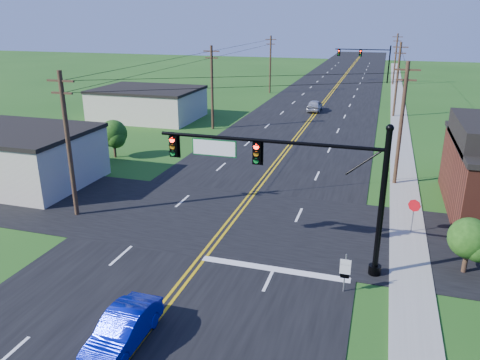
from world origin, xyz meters
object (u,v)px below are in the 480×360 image
(stop_sign, at_px, (414,209))
(signal_mast_far, at_px, (365,58))
(blue_car, at_px, (123,330))
(signal_mast_main, at_px, (288,174))
(route_sign, at_px, (345,270))

(stop_sign, bearing_deg, signal_mast_far, 118.19)
(signal_mast_far, distance_m, blue_car, 80.39)
(signal_mast_main, bearing_deg, stop_sign, 40.77)
(signal_mast_main, xyz_separation_m, blue_car, (-4.54, -8.17, -4.07))
(signal_mast_far, relative_size, route_sign, 5.66)
(signal_mast_far, height_order, stop_sign, signal_mast_far)
(blue_car, height_order, route_sign, route_sign)
(blue_car, bearing_deg, signal_mast_far, 86.11)
(signal_mast_far, xyz_separation_m, route_sign, (3.06, -74.02, -3.42))
(signal_mast_far, relative_size, stop_sign, 5.30)
(signal_mast_main, bearing_deg, blue_car, -119.07)
(signal_mast_main, bearing_deg, route_sign, -32.52)
(signal_mast_main, distance_m, signal_mast_far, 72.00)
(blue_car, xyz_separation_m, route_sign, (7.70, 6.15, 0.45))
(stop_sign, bearing_deg, blue_car, -105.77)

